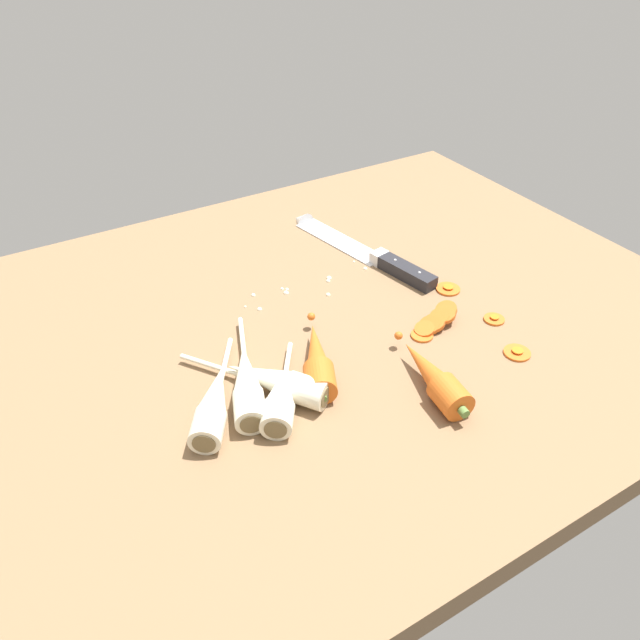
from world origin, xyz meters
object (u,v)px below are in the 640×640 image
Objects in this scene: carrot_slice_stray_mid at (448,288)px; carrot_slice_stray_far at (517,352)px; whole_carrot_second at (434,377)px; parsnip_mid_right at (214,403)px; parsnip_mid_left at (247,383)px; parsnip_front at (276,381)px; parsnip_back at (281,397)px; whole_carrot at (317,360)px; carrot_slice_stack at (435,322)px; carrot_slice_stray_near at (494,318)px; chefs_knife at (356,247)px.

carrot_slice_stray_mid and carrot_slice_stray_far have the same top height.
whole_carrot_second is 0.94× the size of parsnip_mid_right.
parsnip_mid_left reaches higher than carrot_slice_stray_far.
parsnip_front is at bearing -2.16° from parsnip_mid_right.
carrot_slice_stray_mid is at bearing 8.83° from parsnip_mid_right.
whole_carrot is at bearing 26.31° from parsnip_back.
parsnip_back is at bearing -60.34° from parsnip_mid_left.
parsnip_mid_right is 4.71× the size of carrot_slice_stray_mid.
carrot_slice_stack is 2.34× the size of carrot_slice_stray_far.
carrot_slice_stray_near is 8.15cm from carrot_slice_stray_far.
whole_carrot is 0.76× the size of parsnip_mid_left.
whole_carrot is (-22.76, -24.88, 1.45)cm from chefs_knife.
carrot_slice_stack is 10.89cm from carrot_slice_stray_mid.
whole_carrot reaches higher than carrot_slice_stray_near.
chefs_knife is 29.30cm from carrot_slice_stray_near.
carrot_slice_stray_far is at bearing -23.10° from whole_carrot.
parsnip_mid_left is 30.41cm from carrot_slice_stack.
chefs_knife is 45.79cm from parsnip_mid_right.
parsnip_mid_right is at bearing -179.89° from carrot_slice_stack.
carrot_slice_stack is at bearing -141.42° from carrot_slice_stray_mid.
parsnip_back is at bearing -173.15° from carrot_slice_stack.
parsnip_back is 34.92cm from carrot_slice_stray_far.
whole_carrot_second is 13.71cm from carrot_slice_stack.
parsnip_front is 6.09× the size of carrot_slice_stray_near.
parsnip_back is at bearing -164.42° from carrot_slice_stray_mid.
whole_carrot_second is (11.42, -10.86, 0.00)cm from whole_carrot.
whole_carrot_second is at bearing -135.10° from carrot_slice_stray_mid.
chefs_knife is at bearing 41.01° from parsnip_front.
carrot_slice_stray_near is (17.93, 7.20, -1.74)cm from whole_carrot_second.
parsnip_front reaches higher than carrot_slice_stray_near.
whole_carrot is at bearing -132.45° from chefs_knife.
chefs_knife is 25.42cm from carrot_slice_stack.
carrot_slice_stack reaches higher than carrot_slice_stray_far.
chefs_knife is at bearing 33.63° from parsnip_mid_right.
carrot_slice_stray_mid is 1.03× the size of carrot_slice_stray_far.
whole_carrot_second is 20.79cm from parsnip_front.
whole_carrot_second is 0.91× the size of parsnip_front.
parsnip_mid_right is at bearing -146.37° from chefs_knife.
chefs_knife is 37.53cm from whole_carrot_second.
whole_carrot_second is at bearing -20.57° from parsnip_back.
parsnip_mid_left is 38.64cm from carrot_slice_stray_far.
parsnip_front reaches higher than carrot_slice_stray_far.
carrot_slice_stray_far is at bearing -60.07° from carrot_slice_stack.
chefs_knife is 8.78× the size of carrot_slice_stray_mid.
parsnip_front is at bearing 151.01° from whole_carrot_second.
parsnip_mid_left is at bearing 175.42° from whole_carrot.
parsnip_mid_left is at bearing 173.53° from carrot_slice_stray_near.
carrot_slice_stray_mid is (44.06, 6.84, -1.62)cm from parsnip_mid_right.
parsnip_mid_left reaches higher than carrot_slice_stray_mid.
whole_carrot is 4.26× the size of carrot_slice_stray_mid.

